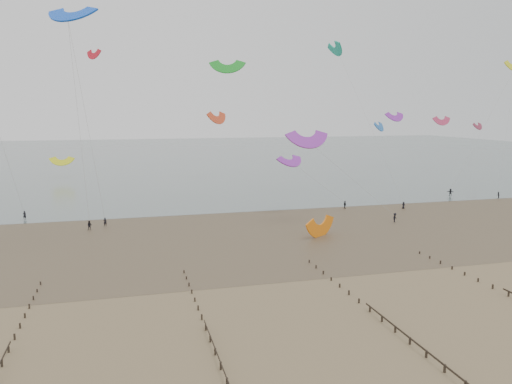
% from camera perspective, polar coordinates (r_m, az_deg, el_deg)
% --- Properties ---
extents(ground, '(500.00, 500.00, 0.00)m').
position_cam_1_polar(ground, '(60.97, 6.62, -11.58)').
color(ground, brown).
rests_on(ground, ground).
extents(sea_and_shore, '(500.00, 665.00, 0.03)m').
position_cam_1_polar(sea_and_shore, '(91.59, -3.68, -4.43)').
color(sea_and_shore, '#475654').
rests_on(sea_and_shore, ground).
extents(groynes, '(72.16, 50.16, 1.00)m').
position_cam_1_polar(groynes, '(47.20, 20.37, -17.96)').
color(groynes, black).
rests_on(groynes, ground).
extents(kitesurfer_lead, '(0.62, 0.41, 1.68)m').
position_cam_1_polar(kitesurfer_lead, '(98.99, -16.87, -3.29)').
color(kitesurfer_lead, black).
rests_on(kitesurfer_lead, ground).
extents(kitesurfers, '(111.18, 25.61, 1.85)m').
position_cam_1_polar(kitesurfers, '(112.90, 11.43, -1.54)').
color(kitesurfers, black).
rests_on(kitesurfers, ground).
extents(grounded_kite, '(8.71, 8.30, 3.79)m').
position_cam_1_polar(grounded_kite, '(88.16, 7.40, -5.04)').
color(grounded_kite, orange).
rests_on(grounded_kite, ground).
extents(kites_airborne, '(253.55, 110.29, 40.58)m').
position_cam_1_polar(kites_airborne, '(139.15, -8.52, 9.35)').
color(kites_airborne, purple).
rests_on(kites_airborne, ground).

